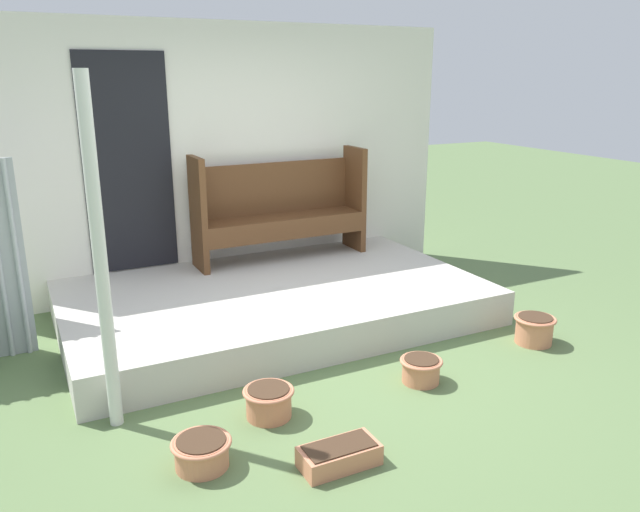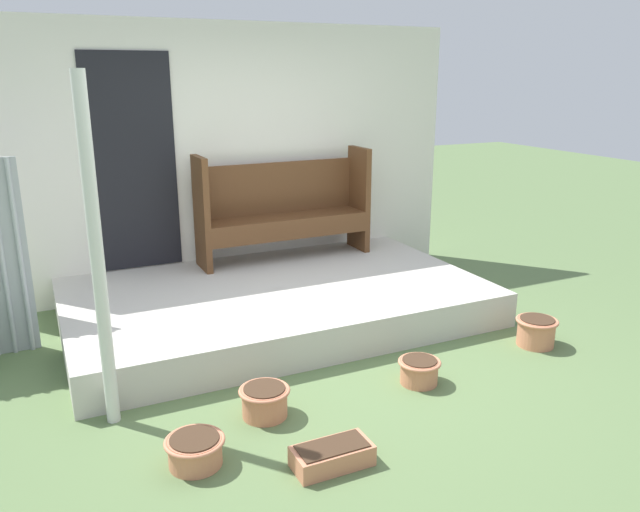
# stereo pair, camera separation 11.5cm
# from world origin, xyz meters

# --- Properties ---
(ground_plane) EXTENTS (24.00, 24.00, 0.00)m
(ground_plane) POSITION_xyz_m (0.00, 0.00, 0.00)
(ground_plane) COLOR #5B7547
(porch_slab) EXTENTS (3.60, 2.16, 0.30)m
(porch_slab) POSITION_xyz_m (0.04, 1.08, 0.15)
(porch_slab) COLOR beige
(porch_slab) RESTS_ON ground_plane
(house_wall) EXTENTS (4.80, 0.08, 2.60)m
(house_wall) POSITION_xyz_m (-0.00, 2.19, 1.30)
(house_wall) COLOR white
(house_wall) RESTS_ON ground_plane
(support_post) EXTENTS (0.08, 0.08, 2.15)m
(support_post) POSITION_xyz_m (-1.53, -0.09, 1.07)
(support_post) COLOR silver
(support_post) RESTS_ON ground_plane
(bench) EXTENTS (1.76, 0.42, 1.08)m
(bench) POSITION_xyz_m (0.45, 1.90, 0.85)
(bench) COLOR brown
(bench) RESTS_ON porch_slab
(flower_pot_left) EXTENTS (0.34, 0.34, 0.17)m
(flower_pot_left) POSITION_xyz_m (-1.18, -0.77, 0.09)
(flower_pot_left) COLOR tan
(flower_pot_left) RESTS_ON ground_plane
(flower_pot_middle) EXTENTS (0.33, 0.33, 0.20)m
(flower_pot_middle) POSITION_xyz_m (-0.65, -0.45, 0.11)
(flower_pot_middle) COLOR tan
(flower_pot_middle) RESTS_ON ground_plane
(flower_pot_right) EXTENTS (0.31, 0.31, 0.18)m
(flower_pot_right) POSITION_xyz_m (0.50, -0.50, 0.10)
(flower_pot_right) COLOR tan
(flower_pot_right) RESTS_ON ground_plane
(flower_pot_far_right) EXTENTS (0.34, 0.34, 0.23)m
(flower_pot_far_right) POSITION_xyz_m (1.72, -0.36, 0.13)
(flower_pot_far_right) COLOR tan
(flower_pot_far_right) RESTS_ON ground_plane
(planter_box_rect) EXTENTS (0.45, 0.22, 0.13)m
(planter_box_rect) POSITION_xyz_m (-0.49, -1.11, 0.06)
(planter_box_rect) COLOR tan
(planter_box_rect) RESTS_ON ground_plane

